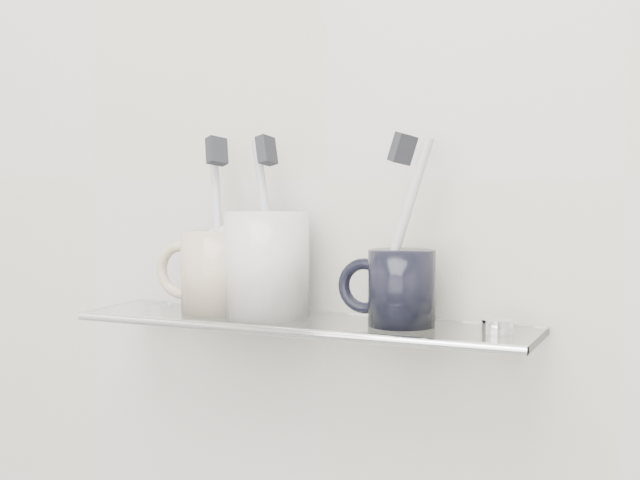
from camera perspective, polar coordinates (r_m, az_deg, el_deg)
The scene contains 18 objects.
wall_back at distance 1.00m, azimuth 0.37°, elevation 3.93°, with size 2.50×2.50×0.00m, color beige.
shelf_glass at distance 0.96m, azimuth -1.12°, elevation -5.33°, with size 0.50×0.12×0.01m, color silver.
shelf_rail at distance 0.91m, azimuth -2.61°, elevation -5.87°, with size 0.01×0.01×0.50m, color silver.
bracket_left at distance 1.10m, azimuth -10.06°, elevation -4.72°, with size 0.02×0.02×0.03m, color silver.
bracket_right at distance 0.94m, azimuth 11.91°, elevation -6.30°, with size 0.02×0.02×0.03m, color silver.
mug_left at distance 1.00m, azimuth -6.56°, elevation -2.04°, with size 0.08×0.08×0.09m, color beige.
mug_left_handle at distance 1.03m, azimuth -8.82°, elevation -1.92°, with size 0.07×0.07×0.01m, color beige.
toothbrush_left at distance 1.00m, azimuth -6.59°, elevation 1.10°, with size 0.01×0.01×0.19m, color #B4C0C7.
bristles_left at distance 1.00m, azimuth -6.63°, elevation 5.68°, with size 0.01×0.02×0.03m, color #232529.
mug_center at distance 0.97m, azimuth -3.41°, elevation -1.53°, with size 0.09×0.09×0.12m, color white.
mug_center_handle at distance 1.00m, azimuth -6.10°, elevation -1.40°, with size 0.08×0.08×0.01m, color white.
toothbrush_center at distance 0.97m, azimuth -3.42°, elevation 1.02°, with size 0.01×0.01×0.19m, color #A6AFBD.
bristles_center at distance 0.97m, azimuth -3.44°, elevation 5.75°, with size 0.01×0.02×0.03m, color #232529.
mug_right at distance 0.92m, azimuth 5.25°, elevation -3.08°, with size 0.07×0.07×0.08m, color black.
mug_right_handle at distance 0.93m, azimuth 2.88°, elevation -2.96°, with size 0.06×0.06×0.01m, color black.
toothbrush_right at distance 0.91m, azimuth 5.28°, elevation 0.80°, with size 0.01×0.01×0.19m, color white.
bristles_right at distance 0.91m, azimuth 5.31°, elevation 5.84°, with size 0.01×0.02×0.03m, color #232529.
chrome_cap at distance 0.89m, azimuth 11.30°, elevation -5.41°, with size 0.03×0.03×0.01m, color silver.
Camera 1 is at (0.40, 0.18, 1.26)m, focal length 50.00 mm.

